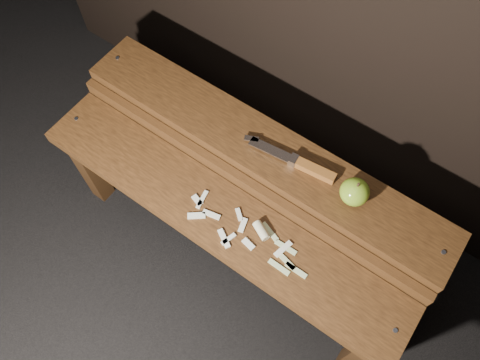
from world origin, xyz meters
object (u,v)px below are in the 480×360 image
Objects in this scene: apple at (355,192)px; knife at (304,165)px; bench_rear_tier at (260,160)px; bench_front_tier at (216,224)px.

apple is 0.29× the size of knife.
bench_rear_tier is at bearing -176.12° from knife.
bench_front_tier is 1.00× the size of bench_rear_tier.
bench_rear_tier is 0.32m from apple.
knife is at bearing 60.12° from bench_front_tier.
bench_front_tier is 0.31m from knife.
bench_rear_tier is at bearing -179.16° from apple.
bench_rear_tier reaches higher than bench_front_tier.
bench_front_tier is 14.30× the size of apple.
apple reaches higher than bench_rear_tier.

